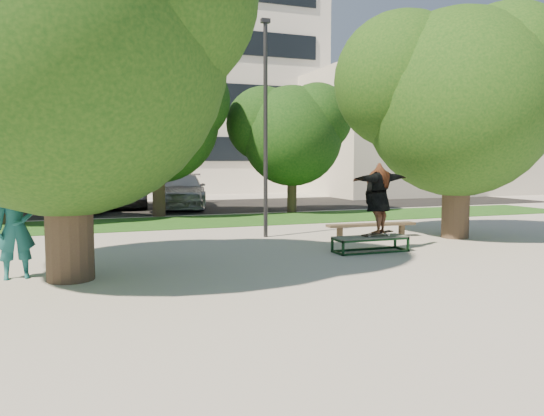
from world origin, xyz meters
name	(u,v)px	position (x,y,z in m)	size (l,w,h in m)	color
ground	(304,274)	(0.00, 0.00, 0.00)	(120.00, 120.00, 0.00)	#A39D96
grass_strip	(224,220)	(1.00, 9.50, 0.01)	(30.00, 4.00, 0.02)	#174012
asphalt_strip	(168,207)	(0.00, 16.00, 0.01)	(40.00, 8.00, 0.01)	black
tree_left	(57,33)	(-4.29, 1.09, 4.42)	(6.96, 5.95, 7.12)	#38281E
tree_right	(455,92)	(5.92, 3.08, 4.09)	(6.24, 5.33, 6.51)	#38281E
bg_tree_mid	(155,114)	(-1.08, 12.08, 4.02)	(5.76, 4.92, 6.24)	#38281E
bg_tree_right	(290,130)	(4.43, 11.57, 3.49)	(5.04, 4.31, 5.43)	#38281E
lamppost	(266,126)	(1.00, 5.00, 3.15)	(0.25, 0.15, 6.11)	#2D2D30
office_building	(103,82)	(-2.00, 31.98, 8.00)	(30.00, 14.12, 16.00)	silver
side_building	(414,135)	(18.00, 22.00, 4.00)	(15.00, 10.00, 8.00)	beige
grind_box	(370,244)	(2.50, 1.75, 0.19)	(1.80, 0.60, 0.38)	black
skater_rig	(378,198)	(2.69, 1.75, 1.29)	(2.12, 1.33, 1.76)	white
bystander	(16,228)	(-5.13, 1.48, 0.94)	(0.68, 0.45, 1.88)	#175759
bench	(371,226)	(3.78, 3.83, 0.34)	(2.69, 0.50, 0.41)	#4C402D
car_dark	(78,194)	(-3.99, 15.18, 0.75)	(1.59, 4.57, 1.51)	black
car_grey	(123,194)	(-2.00, 16.50, 0.64)	(2.12, 4.60, 1.28)	slate
car_silver_b	(181,191)	(0.50, 15.36, 0.81)	(2.26, 5.55, 1.61)	#A7A7AB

